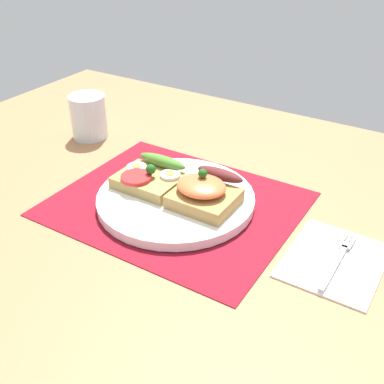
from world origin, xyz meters
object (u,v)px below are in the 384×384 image
Objects in this scene: sandwich_egg_tomato at (149,177)px; drinking_glass at (89,116)px; sandwich_salmon at (205,191)px; plate at (176,199)px; napkin at (334,260)px; fork at (339,257)px.

drinking_glass reaches higher than sandwich_egg_tomato.
drinking_glass reaches higher than sandwich_salmon.
plate is 2.88× the size of drinking_glass.
plate is 25.70cm from napkin.
sandwich_salmon is at bearing 177.70° from fork.
sandwich_egg_tomato reaches higher than plate.
napkin is (20.70, -1.12, -3.45)cm from sandwich_salmon.
plate is at bearing -3.52° from sandwich_egg_tomato.
drinking_glass reaches higher than fork.
sandwich_salmon is (10.23, 0.27, 0.57)cm from sandwich_egg_tomato.
napkin is (25.68, -0.53, -0.74)cm from plate.
sandwich_salmon is 35.62cm from drinking_glass.
drinking_glass is at bearing 167.37° from fork.
sandwich_egg_tomato reaches higher than fork.
drinking_glass is (-54.84, 12.29, 3.54)cm from fork.
fork is (26.10, -0.25, -0.28)cm from plate.
napkin is at bearing -146.85° from fork.
napkin is at bearing -1.57° from sandwich_egg_tomato.
sandwich_egg_tomato is at bearing 176.48° from plate.
fork is 1.60× the size of drinking_glass.
sandwich_egg_tomato is 0.69× the size of napkin.
plate is at bearing 179.44° from fork.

